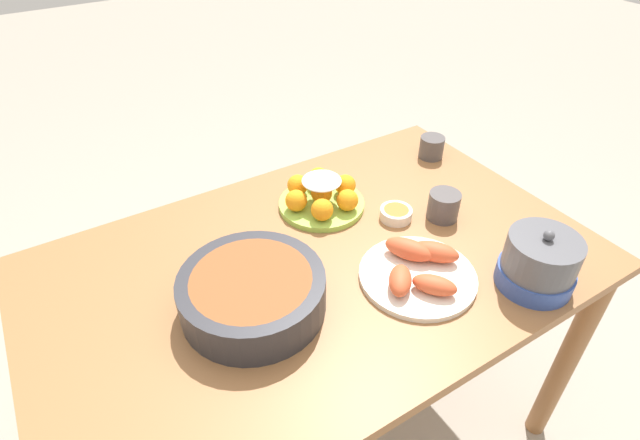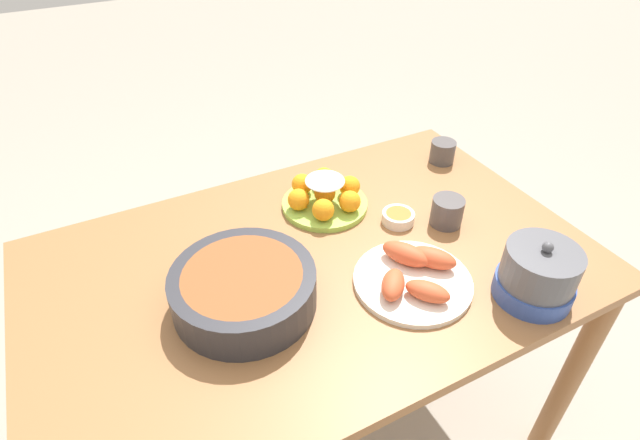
{
  "view_description": "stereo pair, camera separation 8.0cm",
  "coord_description": "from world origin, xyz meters",
  "px_view_note": "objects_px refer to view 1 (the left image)",
  "views": [
    {
      "loc": [
        0.47,
        0.77,
        1.6
      ],
      "look_at": [
        -0.06,
        -0.09,
        0.81
      ],
      "focal_mm": 28.0,
      "sensor_mm": 36.0,
      "label": 1
    },
    {
      "loc": [
        0.4,
        0.81,
        1.6
      ],
      "look_at": [
        -0.06,
        -0.09,
        0.81
      ],
      "focal_mm": 28.0,
      "sensor_mm": 36.0,
      "label": 2
    }
  ],
  "objects_px": {
    "sauce_bowl": "(396,213)",
    "cup_near": "(432,147)",
    "warming_pot": "(539,263)",
    "serving_bowl": "(252,292)",
    "cake_plate": "(321,196)",
    "cup_far": "(444,206)",
    "seafood_platter": "(418,270)",
    "dining_table": "(318,292)"
  },
  "relations": [
    {
      "from": "sauce_bowl",
      "to": "cup_near",
      "type": "bearing_deg",
      "value": -146.62
    },
    {
      "from": "warming_pot",
      "to": "serving_bowl",
      "type": "bearing_deg",
      "value": -24.98
    },
    {
      "from": "cake_plate",
      "to": "cup_near",
      "type": "height_order",
      "value": "cake_plate"
    },
    {
      "from": "cup_far",
      "to": "serving_bowl",
      "type": "bearing_deg",
      "value": 2.83
    },
    {
      "from": "seafood_platter",
      "to": "cup_near",
      "type": "relative_size",
      "value": 3.57
    },
    {
      "from": "dining_table",
      "to": "cup_near",
      "type": "bearing_deg",
      "value": -157.53
    },
    {
      "from": "sauce_bowl",
      "to": "cup_near",
      "type": "distance_m",
      "value": 0.36
    },
    {
      "from": "dining_table",
      "to": "sauce_bowl",
      "type": "height_order",
      "value": "sauce_bowl"
    },
    {
      "from": "cup_far",
      "to": "warming_pot",
      "type": "xyz_separation_m",
      "value": [
        -0.0,
        0.3,
        0.03
      ]
    },
    {
      "from": "cake_plate",
      "to": "warming_pot",
      "type": "height_order",
      "value": "warming_pot"
    },
    {
      "from": "serving_bowl",
      "to": "seafood_platter",
      "type": "xyz_separation_m",
      "value": [
        -0.37,
        0.11,
        -0.03
      ]
    },
    {
      "from": "cake_plate",
      "to": "warming_pot",
      "type": "bearing_deg",
      "value": 116.54
    },
    {
      "from": "sauce_bowl",
      "to": "serving_bowl",
      "type": "bearing_deg",
      "value": 10.96
    },
    {
      "from": "dining_table",
      "to": "sauce_bowl",
      "type": "relative_size",
      "value": 15.63
    },
    {
      "from": "cake_plate",
      "to": "sauce_bowl",
      "type": "bearing_deg",
      "value": 133.07
    },
    {
      "from": "dining_table",
      "to": "cake_plate",
      "type": "distance_m",
      "value": 0.27
    },
    {
      "from": "seafood_platter",
      "to": "sauce_bowl",
      "type": "bearing_deg",
      "value": -115.45
    },
    {
      "from": "seafood_platter",
      "to": "cup_far",
      "type": "height_order",
      "value": "cup_far"
    },
    {
      "from": "dining_table",
      "to": "warming_pot",
      "type": "xyz_separation_m",
      "value": [
        -0.38,
        0.32,
        0.17
      ]
    },
    {
      "from": "serving_bowl",
      "to": "warming_pot",
      "type": "bearing_deg",
      "value": 155.02
    },
    {
      "from": "serving_bowl",
      "to": "seafood_platter",
      "type": "bearing_deg",
      "value": 162.81
    },
    {
      "from": "sauce_bowl",
      "to": "cup_far",
      "type": "xyz_separation_m",
      "value": [
        -0.11,
        0.06,
        0.02
      ]
    },
    {
      "from": "cake_plate",
      "to": "cup_near",
      "type": "xyz_separation_m",
      "value": [
        -0.44,
        -0.05,
        -0.0
      ]
    },
    {
      "from": "dining_table",
      "to": "sauce_bowl",
      "type": "distance_m",
      "value": 0.3
    },
    {
      "from": "serving_bowl",
      "to": "sauce_bowl",
      "type": "bearing_deg",
      "value": -169.04
    },
    {
      "from": "sauce_bowl",
      "to": "cup_near",
      "type": "relative_size",
      "value": 1.13
    },
    {
      "from": "dining_table",
      "to": "cup_near",
      "type": "xyz_separation_m",
      "value": [
        -0.57,
        -0.24,
        0.14
      ]
    },
    {
      "from": "sauce_bowl",
      "to": "warming_pot",
      "type": "distance_m",
      "value": 0.38
    },
    {
      "from": "cake_plate",
      "to": "warming_pot",
      "type": "relative_size",
      "value": 1.38
    },
    {
      "from": "cup_near",
      "to": "warming_pot",
      "type": "distance_m",
      "value": 0.59
    },
    {
      "from": "serving_bowl",
      "to": "seafood_platter",
      "type": "relative_size",
      "value": 1.15
    },
    {
      "from": "sauce_bowl",
      "to": "warming_pot",
      "type": "height_order",
      "value": "warming_pot"
    },
    {
      "from": "sauce_bowl",
      "to": "cup_near",
      "type": "xyz_separation_m",
      "value": [
        -0.3,
        -0.2,
        0.02
      ]
    },
    {
      "from": "serving_bowl",
      "to": "cup_far",
      "type": "height_order",
      "value": "serving_bowl"
    },
    {
      "from": "cake_plate",
      "to": "cup_far",
      "type": "xyz_separation_m",
      "value": [
        -0.25,
        0.21,
        0.0
      ]
    },
    {
      "from": "dining_table",
      "to": "cake_plate",
      "type": "xyz_separation_m",
      "value": [
        -0.13,
        -0.19,
        0.14
      ]
    },
    {
      "from": "cup_far",
      "to": "seafood_platter",
      "type": "bearing_deg",
      "value": 34.54
    },
    {
      "from": "cup_near",
      "to": "cup_far",
      "type": "xyz_separation_m",
      "value": [
        0.19,
        0.26,
        0.0
      ]
    },
    {
      "from": "cake_plate",
      "to": "seafood_platter",
      "type": "distance_m",
      "value": 0.36
    },
    {
      "from": "seafood_platter",
      "to": "cup_far",
      "type": "bearing_deg",
      "value": -145.46
    },
    {
      "from": "cup_near",
      "to": "cup_far",
      "type": "distance_m",
      "value": 0.32
    },
    {
      "from": "serving_bowl",
      "to": "warming_pot",
      "type": "xyz_separation_m",
      "value": [
        -0.58,
        0.27,
        0.02
      ]
    }
  ]
}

